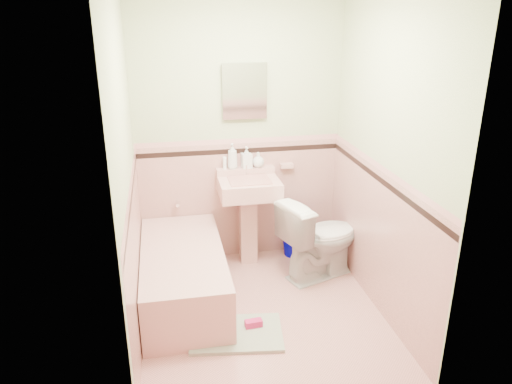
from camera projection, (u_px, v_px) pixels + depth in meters
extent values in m
plane|color=tan|center=(262.00, 312.00, 4.18)|extent=(2.20, 2.20, 0.00)
plane|color=beige|center=(239.00, 138.00, 4.75)|extent=(2.50, 0.00, 2.50)
plane|color=beige|center=(302.00, 234.00, 2.73)|extent=(2.50, 0.00, 2.50)
plane|color=beige|center=(127.00, 181.00, 3.57)|extent=(0.00, 2.50, 2.50)
plane|color=beige|center=(385.00, 165.00, 3.92)|extent=(0.00, 2.50, 2.50)
plane|color=#D3968D|center=(240.00, 200.00, 4.97)|extent=(2.00, 0.00, 2.00)
plane|color=#D3968D|center=(298.00, 330.00, 2.97)|extent=(2.00, 0.00, 2.00)
plane|color=#D3968D|center=(137.00, 260.00, 3.80)|extent=(0.00, 2.20, 2.20)
plane|color=#D3968D|center=(376.00, 239.00, 4.15)|extent=(0.00, 2.20, 2.20)
plane|color=black|center=(240.00, 151.00, 4.78)|extent=(2.00, 0.00, 2.00)
plane|color=black|center=(301.00, 253.00, 2.80)|extent=(2.00, 0.00, 2.00)
plane|color=black|center=(132.00, 197.00, 3.61)|extent=(0.00, 2.20, 2.20)
plane|color=black|center=(381.00, 181.00, 3.97)|extent=(0.00, 2.20, 2.20)
plane|color=#D0908C|center=(240.00, 141.00, 4.75)|extent=(2.00, 0.00, 2.00)
plane|color=#D0908C|center=(301.00, 237.00, 2.76)|extent=(2.00, 0.00, 2.00)
plane|color=#D0908C|center=(130.00, 185.00, 3.58)|extent=(0.00, 2.20, 2.20)
plane|color=#D0908C|center=(382.00, 169.00, 3.93)|extent=(0.00, 2.20, 2.20)
cube|color=#CB958D|center=(184.00, 277.00, 4.30)|extent=(0.70, 1.50, 0.45)
cylinder|color=silver|center=(177.00, 203.00, 4.81)|extent=(0.04, 0.12, 0.04)
cylinder|color=silver|center=(246.00, 170.00, 4.78)|extent=(0.02, 0.02, 0.10)
cube|color=white|center=(244.00, 91.00, 4.58)|extent=(0.39, 0.04, 0.49)
cube|color=#CB958D|center=(287.00, 166.00, 4.91)|extent=(0.13, 0.07, 0.04)
imported|color=#B2B2B2|center=(232.00, 156.00, 4.74)|extent=(0.13, 0.13, 0.25)
imported|color=#B2B2B2|center=(247.00, 157.00, 4.78)|extent=(0.11, 0.11, 0.21)
imported|color=#B2B2B2|center=(258.00, 160.00, 4.81)|extent=(0.15, 0.15, 0.15)
cylinder|color=white|center=(225.00, 163.00, 4.75)|extent=(0.04, 0.04, 0.12)
imported|color=white|center=(320.00, 238.00, 4.63)|extent=(0.88, 0.68, 0.79)
cube|color=gray|center=(236.00, 334.00, 3.88)|extent=(0.78, 0.57, 0.03)
cube|color=#BF1E59|center=(254.00, 323.00, 3.94)|extent=(0.14, 0.08, 0.05)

